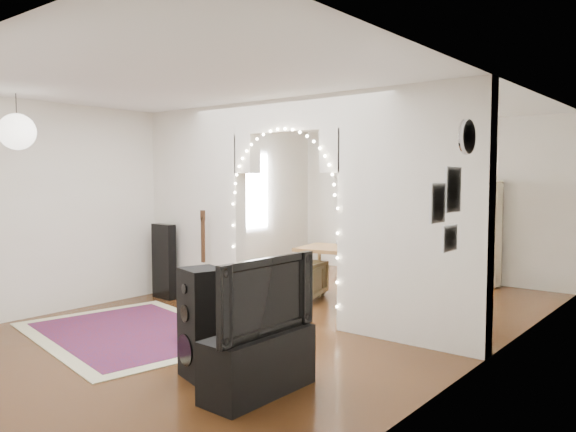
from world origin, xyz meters
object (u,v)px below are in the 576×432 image
Objects in this scene: media_console at (259,363)px; bookcase at (447,232)px; acoustic_guitar at (203,271)px; dining_chair_right at (301,282)px; floor_speaker at (202,323)px; dining_table at (343,253)px; dining_chair_left at (302,279)px.

bookcase is (-0.77, 5.54, 0.60)m from media_console.
acoustic_guitar is 1.42m from dining_chair_right.
floor_speaker is at bearing -85.80° from dining_chair_right.
dining_chair_right is at bearing -158.07° from dining_table.
bookcase is 2.89× the size of dining_chair_left.
dining_table is 2.46× the size of dining_chair_right.
floor_speaker is at bearing -40.64° from acoustic_guitar.
bookcase is at bearing 98.94° from media_console.
acoustic_guitar is at bearing 153.94° from floor_speaker.
dining_table is at bearing 13.91° from dining_chair_right.
media_console is at bearing -32.53° from acoustic_guitar.
dining_table reaches higher than media_console.
dining_chair_right is at bearing -64.64° from dining_chair_left.
floor_speaker is 5.58m from bookcase.
media_console is 5.63m from bookcase.
media_console reaches higher than dining_chair_right.
acoustic_guitar is 2.71m from floor_speaker.
dining_table reaches higher than dining_chair_right.
media_console is 1.87× the size of dining_chair_right.
media_console is 1.70× the size of dining_chair_left.
acoustic_guitar is at bearing 146.37° from media_console.
dining_table is 2.25× the size of dining_chair_left.
acoustic_guitar is 4.18m from bookcase.
dining_table is 0.73m from dining_chair_right.
media_console is (0.63, 0.03, -0.23)m from floor_speaker.
floor_speaker is 0.73× the size of dining_table.
bookcase is 2.75m from dining_chair_left.
dining_table reaches higher than dining_chair_left.
media_console is at bearing -105.02° from bookcase.
bookcase is at bearing 65.23° from dining_table.
bookcase reaches higher than dining_table.
acoustic_guitar is 3.20m from media_console.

